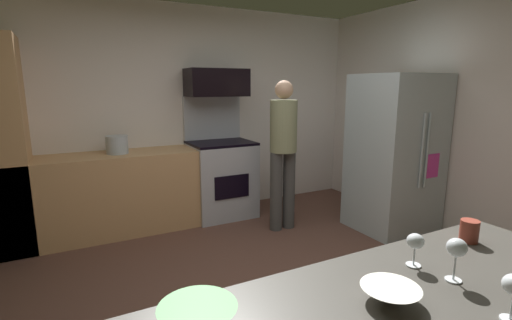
% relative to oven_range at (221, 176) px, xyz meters
% --- Properties ---
extents(ground_plane, '(5.20, 4.80, 0.02)m').
position_rel_oven_range_xyz_m(ground_plane, '(-0.44, -1.97, -0.52)').
color(ground_plane, brown).
extents(wall_back, '(5.20, 0.12, 2.60)m').
position_rel_oven_range_xyz_m(wall_back, '(-0.44, 0.37, 0.79)').
color(wall_back, silver).
rests_on(wall_back, ground).
extents(wall_right, '(0.12, 4.80, 2.60)m').
position_rel_oven_range_xyz_m(wall_right, '(2.10, -1.97, 0.79)').
color(wall_right, silver).
rests_on(wall_right, ground).
extents(lower_cabinet_run, '(2.40, 0.60, 0.90)m').
position_rel_oven_range_xyz_m(lower_cabinet_run, '(-1.34, 0.01, -0.06)').
color(lower_cabinet_run, tan).
rests_on(lower_cabinet_run, ground).
extents(oven_range, '(0.76, 0.65, 1.50)m').
position_rel_oven_range_xyz_m(oven_range, '(0.00, 0.00, 0.00)').
color(oven_range, '#B6B9C4').
rests_on(oven_range, ground).
extents(microwave, '(0.74, 0.38, 0.33)m').
position_rel_oven_range_xyz_m(microwave, '(-0.00, 0.09, 1.16)').
color(microwave, black).
rests_on(microwave, oven_range).
extents(refrigerator, '(0.86, 0.77, 1.76)m').
position_rel_oven_range_xyz_m(refrigerator, '(1.59, -1.31, 0.37)').
color(refrigerator, '#B2C1C6').
rests_on(refrigerator, ground).
extents(person_cook, '(0.31, 0.30, 1.69)m').
position_rel_oven_range_xyz_m(person_cook, '(0.44, -0.76, 0.44)').
color(person_cook, '#474747').
rests_on(person_cook, ground).
extents(mixing_bowl_small, '(0.20, 0.20, 0.06)m').
position_rel_oven_range_xyz_m(mixing_bowl_small, '(-0.76, -3.42, 0.41)').
color(mixing_bowl_small, white).
rests_on(mixing_bowl_small, counter_island).
extents(mixing_bowl_prep, '(0.25, 0.25, 0.07)m').
position_rel_oven_range_xyz_m(mixing_bowl_prep, '(-1.39, -3.25, 0.42)').
color(mixing_bowl_prep, '#589F59').
rests_on(mixing_bowl_prep, counter_island).
extents(wine_glass_near, '(0.07, 0.07, 0.17)m').
position_rel_oven_range_xyz_m(wine_glass_near, '(-0.43, -3.43, 0.51)').
color(wine_glass_near, silver).
rests_on(wine_glass_near, counter_island).
extents(wine_glass_far, '(0.07, 0.07, 0.14)m').
position_rel_oven_range_xyz_m(wine_glass_far, '(-0.47, -3.28, 0.49)').
color(wine_glass_far, silver).
rests_on(wine_glass_far, counter_island).
extents(mug_tea, '(0.08, 0.08, 0.11)m').
position_rel_oven_range_xyz_m(mug_tea, '(-0.04, -3.23, 0.44)').
color(mug_tea, '#953B2C').
rests_on(mug_tea, counter_island).
extents(stock_pot, '(0.23, 0.23, 0.20)m').
position_rel_oven_range_xyz_m(stock_pot, '(-1.21, 0.01, 0.49)').
color(stock_pot, '#B2BCC8').
rests_on(stock_pot, lower_cabinet_run).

